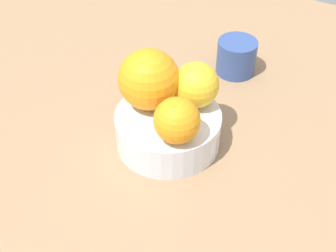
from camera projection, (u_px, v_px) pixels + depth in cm
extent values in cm
cube|color=#997551|center=(168.00, 146.00, 70.28)|extent=(110.00, 110.00, 2.00)
cylinder|color=silver|center=(168.00, 140.00, 69.34)|extent=(9.50, 9.50, 0.80)
cylinder|color=silver|center=(168.00, 129.00, 67.84)|extent=(15.32, 15.32, 5.27)
sphere|color=orange|center=(149.00, 79.00, 65.03)|extent=(8.73, 8.73, 8.73)
sphere|color=orange|center=(177.00, 120.00, 60.48)|extent=(6.24, 6.24, 6.24)
sphere|color=yellow|center=(196.00, 85.00, 65.81)|extent=(6.63, 6.63, 6.63)
cylinder|color=#334C8C|center=(236.00, 57.00, 81.02)|extent=(6.83, 6.83, 6.04)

